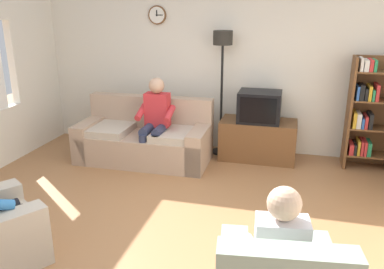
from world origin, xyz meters
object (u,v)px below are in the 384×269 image
at_px(tv_stand, 258,140).
at_px(bookshelf, 370,112).
at_px(couch, 145,140).
at_px(tv, 259,107).
at_px(floor_lamp, 222,59).
at_px(person_on_couch, 155,117).
at_px(person_in_right_armchair, 279,251).

bearing_deg(tv_stand, bookshelf, 2.65).
bearing_deg(couch, bookshelf, 9.90).
height_order(tv, bookshelf, bookshelf).
distance_m(bookshelf, floor_lamp, 2.17).
bearing_deg(tv_stand, tv, -90.00).
distance_m(tv, bookshelf, 1.49).
relative_size(tv_stand, bookshelf, 0.71).
bearing_deg(tv, bookshelf, 3.59).
xyz_separation_m(couch, person_on_couch, (0.21, -0.11, 0.39)).
bearing_deg(person_on_couch, floor_lamp, 39.90).
height_order(tv, floor_lamp, floor_lamp).
bearing_deg(person_on_couch, bookshelf, 12.71).
bearing_deg(bookshelf, couch, -170.10).
bearing_deg(floor_lamp, bookshelf, -0.83).
xyz_separation_m(couch, bookshelf, (3.10, 0.54, 0.48)).
xyz_separation_m(tv_stand, person_on_couch, (-1.39, -0.58, 0.41)).
distance_m(tv_stand, tv, 0.51).
bearing_deg(person_in_right_armchair, floor_lamp, 106.83).
bearing_deg(tv_stand, person_in_right_armchair, -82.44).
distance_m(tv_stand, person_on_couch, 1.56).
relative_size(tv_stand, tv, 1.83).
xyz_separation_m(couch, floor_lamp, (1.03, 0.57, 1.14)).
height_order(couch, person_in_right_armchair, person_in_right_armchair).
height_order(tv_stand, bookshelf, bookshelf).
bearing_deg(person_in_right_armchair, person_on_couch, 124.46).
bearing_deg(tv, person_in_right_armchair, -82.39).
height_order(couch, tv_stand, couch).
distance_m(tv_stand, person_in_right_armchair, 3.28).
distance_m(couch, person_on_couch, 0.45).
bearing_deg(couch, person_in_right_armchair, -53.65).
bearing_deg(person_on_couch, couch, 152.60).
distance_m(tv_stand, bookshelf, 1.57).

